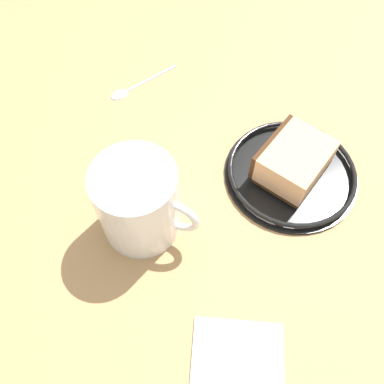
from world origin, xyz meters
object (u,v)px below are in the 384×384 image
cake_slice (294,161)px  folded_napkin (233,382)px  tea_mug (139,202)px  teaspoon (130,88)px  small_plate (291,173)px

cake_slice → folded_napkin: bearing=63.8°
cake_slice → tea_mug: 20.99cm
tea_mug → cake_slice: bearing=-165.6°
teaspoon → small_plate: bearing=137.8°
small_plate → cake_slice: (0.19, -0.19, 2.48)cm
cake_slice → tea_mug: (20.20, 5.20, 2.34)cm
small_plate → folded_napkin: bearing=63.3°
folded_napkin → teaspoon: bearing=-78.7°
small_plate → folded_napkin: (12.34, 24.51, -0.42)cm
small_plate → teaspoon: 28.47cm
folded_napkin → small_plate: bearing=-116.7°
small_plate → teaspoon: bearing=-42.2°
small_plate → cake_slice: cake_slice is taller
cake_slice → small_plate: bearing=135.4°
small_plate → cake_slice: size_ratio=1.52×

